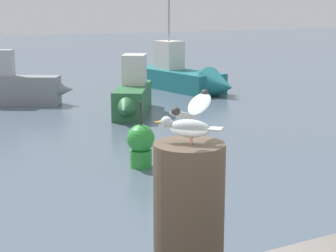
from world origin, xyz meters
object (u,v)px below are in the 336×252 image
boat_teal (186,78)px  mooring_post (189,226)px  boat_grey (17,86)px  seagull (189,120)px  channel_buoy (141,144)px  boat_green (132,95)px

boat_teal → mooring_post: bearing=-119.9°
boat_grey → mooring_post: bearing=-99.2°
seagull → channel_buoy: bearing=66.8°
boat_green → channel_buoy: size_ratio=2.58×
channel_buoy → boat_teal: bearing=55.1°
mooring_post → channel_buoy: 7.82m
seagull → boat_grey: size_ratio=0.16×
mooring_post → boat_teal: (8.92, 15.53, -1.42)m
seagull → boat_grey: bearing=80.8°
boat_green → channel_buoy: bearing=-112.7°
mooring_post → seagull: seagull is taller
mooring_post → channel_buoy: size_ratio=0.73×
mooring_post → boat_teal: size_ratio=0.18×
mooring_post → boat_grey: (2.51, 15.53, -1.32)m
channel_buoy → boat_grey: bearing=93.5°
mooring_post → boat_green: 13.33m
boat_green → channel_buoy: boat_green is taller
boat_grey → boat_green: (2.66, -3.32, -0.03)m
boat_teal → seagull: bearing=-119.9°
channel_buoy → seagull: bearing=-113.2°
seagull → boat_green: seagull is taller
boat_teal → boat_green: (-3.76, -3.32, 0.07)m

